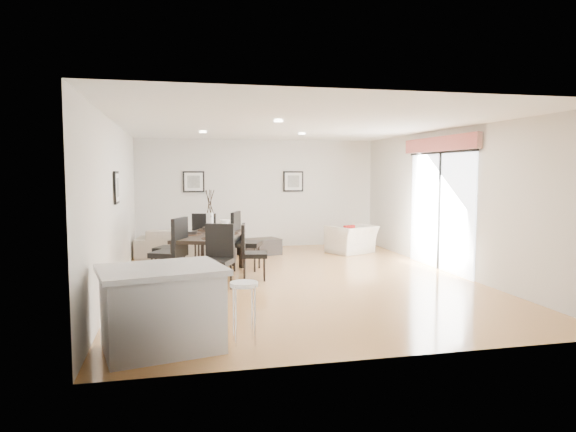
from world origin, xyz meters
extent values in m
plane|color=tan|center=(0.00, 0.00, 0.00)|extent=(8.00, 8.00, 0.00)
cube|color=silver|center=(0.00, 4.00, 1.35)|extent=(6.00, 0.04, 2.70)
cube|color=silver|center=(0.00, -4.00, 1.35)|extent=(6.00, 0.04, 2.70)
cube|color=silver|center=(-3.00, 0.00, 1.35)|extent=(0.04, 8.00, 2.70)
cube|color=silver|center=(3.00, 0.00, 1.35)|extent=(0.04, 8.00, 2.70)
cube|color=white|center=(0.00, 0.00, 2.70)|extent=(6.00, 8.00, 0.02)
imported|color=gray|center=(-1.80, 2.80, 0.32)|extent=(2.29, 1.14, 0.64)
imported|color=white|center=(1.96, 2.52, 0.32)|extent=(1.27, 1.20, 0.65)
imported|color=#3C5926|center=(5.90, 1.39, 0.30)|extent=(0.41, 0.41, 0.60)
cube|color=black|center=(-1.45, 0.54, 0.74)|extent=(1.49, 2.05, 0.06)
cylinder|color=black|center=(-2.12, -0.14, 0.35)|extent=(0.07, 0.07, 0.71)
cylinder|color=black|center=(-1.54, 1.48, 0.35)|extent=(0.07, 0.07, 0.71)
cylinder|color=black|center=(-1.37, -0.41, 0.35)|extent=(0.07, 0.07, 0.71)
cylinder|color=black|center=(-0.79, 1.21, 0.35)|extent=(0.07, 0.07, 0.71)
cube|color=black|center=(-2.19, 0.08, 0.51)|extent=(0.68, 0.68, 0.09)
cube|color=black|center=(-2.00, -0.02, 0.83)|extent=(0.29, 0.48, 0.61)
cylinder|color=black|center=(-2.28, 0.34, 0.23)|extent=(0.04, 0.04, 0.46)
cylinder|color=black|center=(-1.93, 0.16, 0.23)|extent=(0.04, 0.04, 0.46)
cylinder|color=black|center=(-2.46, -0.01, 0.23)|extent=(0.04, 0.04, 0.46)
cylinder|color=black|center=(-2.10, -0.19, 0.23)|extent=(0.04, 0.04, 0.46)
cube|color=black|center=(-2.19, 1.00, 0.46)|extent=(0.61, 0.61, 0.08)
cube|color=black|center=(-2.01, 0.91, 0.75)|extent=(0.26, 0.43, 0.55)
cylinder|color=black|center=(-2.27, 1.24, 0.21)|extent=(0.04, 0.04, 0.42)
cylinder|color=black|center=(-1.95, 1.08, 0.21)|extent=(0.04, 0.04, 0.42)
cylinder|color=black|center=(-2.43, 0.92, 0.21)|extent=(0.04, 0.04, 0.42)
cylinder|color=black|center=(-2.11, 0.76, 0.21)|extent=(0.04, 0.04, 0.42)
cube|color=black|center=(-0.72, 0.08, 0.44)|extent=(0.51, 0.51, 0.08)
cube|color=black|center=(-0.91, 0.11, 0.72)|extent=(0.13, 0.45, 0.53)
cylinder|color=black|center=(-0.57, -0.12, 0.20)|extent=(0.03, 0.03, 0.40)
cylinder|color=black|center=(-0.91, -0.07, 0.20)|extent=(0.03, 0.03, 0.40)
cylinder|color=black|center=(-0.52, 0.22, 0.20)|extent=(0.03, 0.03, 0.40)
cylinder|color=black|center=(-0.86, 0.27, 0.20)|extent=(0.03, 0.03, 0.40)
cube|color=black|center=(-0.72, 1.00, 0.51)|extent=(0.66, 0.66, 0.09)
cube|color=black|center=(-0.92, 1.08, 0.83)|extent=(0.25, 0.49, 0.61)
cylinder|color=black|center=(-0.61, 0.74, 0.23)|extent=(0.04, 0.04, 0.46)
cylinder|color=black|center=(-0.97, 0.89, 0.23)|extent=(0.04, 0.04, 0.46)
cylinder|color=black|center=(-0.46, 1.11, 0.23)|extent=(0.04, 0.04, 0.46)
cylinder|color=black|center=(-0.82, 1.26, 0.23)|extent=(0.04, 0.04, 0.46)
cube|color=black|center=(-1.45, -0.69, 0.48)|extent=(0.63, 0.63, 0.08)
cube|color=black|center=(-1.37, -0.50, 0.78)|extent=(0.46, 0.26, 0.57)
cylinder|color=black|center=(-1.70, -0.79, 0.22)|extent=(0.04, 0.04, 0.44)
cylinder|color=black|center=(-1.55, -0.45, 0.22)|extent=(0.04, 0.04, 0.44)
cylinder|color=black|center=(-1.36, -0.94, 0.22)|extent=(0.04, 0.04, 0.44)
cylinder|color=black|center=(-1.21, -0.60, 0.22)|extent=(0.04, 0.04, 0.44)
cube|color=black|center=(-1.45, 1.77, 0.48)|extent=(0.57, 0.57, 0.08)
cube|color=black|center=(-1.50, 1.56, 0.78)|extent=(0.48, 0.17, 0.57)
cylinder|color=black|center=(-1.23, 1.91, 0.22)|extent=(0.04, 0.04, 0.44)
cylinder|color=black|center=(-1.31, 1.54, 0.22)|extent=(0.04, 0.04, 0.44)
cylinder|color=black|center=(-1.59, 1.99, 0.22)|extent=(0.04, 0.04, 0.44)
cylinder|color=black|center=(-1.68, 1.63, 0.22)|extent=(0.04, 0.04, 0.44)
cylinder|color=white|center=(-1.45, 0.54, 0.96)|extent=(0.13, 0.13, 0.39)
cylinder|color=black|center=(-1.12, 0.54, 0.77)|extent=(0.38, 0.38, 0.01)
cylinder|color=black|center=(-1.12, 0.54, 0.81)|extent=(0.20, 0.20, 0.06)
cylinder|color=black|center=(-1.45, 1.15, 0.77)|extent=(0.38, 0.38, 0.01)
cylinder|color=black|center=(-1.45, 1.15, 0.81)|extent=(0.20, 0.20, 0.06)
cylinder|color=black|center=(-1.79, 0.54, 0.77)|extent=(0.38, 0.38, 0.01)
cylinder|color=black|center=(-1.79, 0.54, 0.81)|extent=(0.20, 0.20, 0.06)
cylinder|color=black|center=(-1.45, -0.08, 0.77)|extent=(0.38, 0.38, 0.01)
cylinder|color=black|center=(-1.45, -0.08, 0.81)|extent=(0.20, 0.20, 0.06)
cube|color=black|center=(-0.19, 2.71, 0.18)|extent=(1.03, 0.79, 0.37)
cube|color=black|center=(-1.07, 1.67, 0.27)|extent=(0.48, 0.48, 0.54)
cylinder|color=white|center=(-1.07, 1.67, 0.62)|extent=(0.09, 0.09, 0.16)
cone|color=#EEE3CE|center=(-1.07, 1.67, 0.81)|extent=(0.20, 0.20, 0.21)
cube|color=maroon|center=(1.87, 2.42, 0.51)|extent=(0.30, 0.20, 0.29)
cube|color=silver|center=(-2.23, -3.23, 0.42)|extent=(1.34, 1.12, 0.84)
cube|color=#B4B4B6|center=(-2.23, -3.23, 0.86)|extent=(1.46, 1.24, 0.06)
cylinder|color=white|center=(-1.35, -3.23, 0.67)|extent=(0.31, 0.31, 0.05)
cylinder|color=silver|center=(-1.24, -3.13, 0.33)|extent=(0.02, 0.02, 0.67)
cylinder|color=silver|center=(-1.45, -3.13, 0.33)|extent=(0.02, 0.02, 0.67)
cylinder|color=silver|center=(-1.45, -3.33, 0.33)|extent=(0.02, 0.02, 0.67)
cylinder|color=silver|center=(-1.24, -3.33, 0.33)|extent=(0.02, 0.02, 0.67)
cube|color=black|center=(-1.60, 3.97, 1.65)|extent=(0.52, 0.03, 0.52)
cube|color=white|center=(-1.60, 3.97, 1.65)|extent=(0.44, 0.04, 0.44)
cube|color=#62625D|center=(-1.60, 3.97, 1.65)|extent=(0.30, 0.04, 0.30)
cube|color=black|center=(0.90, 3.97, 1.65)|extent=(0.52, 0.03, 0.52)
cube|color=white|center=(0.90, 3.97, 1.65)|extent=(0.44, 0.04, 0.44)
cube|color=#62625D|center=(0.90, 3.97, 1.65)|extent=(0.30, 0.04, 0.30)
cube|color=black|center=(-2.97, -0.20, 1.65)|extent=(0.03, 0.52, 0.52)
cube|color=white|center=(-2.97, -0.20, 1.65)|extent=(0.04, 0.44, 0.44)
cube|color=#62625D|center=(-2.97, -0.20, 1.65)|extent=(0.04, 0.30, 0.30)
cube|color=white|center=(2.98, 0.30, 1.12)|extent=(0.02, 2.40, 2.25)
cube|color=black|center=(2.96, 0.30, 1.12)|extent=(0.03, 0.05, 2.25)
cube|color=black|center=(2.96, 0.30, 2.27)|extent=(0.03, 2.50, 0.05)
cube|color=maroon|center=(2.92, 0.30, 2.43)|extent=(0.10, 2.70, 0.28)
plane|color=gray|center=(5.00, 0.30, 0.00)|extent=(6.00, 6.00, 0.00)
cube|color=brown|center=(6.05, 2.70, 1.00)|extent=(0.35, 0.35, 2.00)
camera|label=1|loc=(-2.09, -8.76, 1.91)|focal=32.00mm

